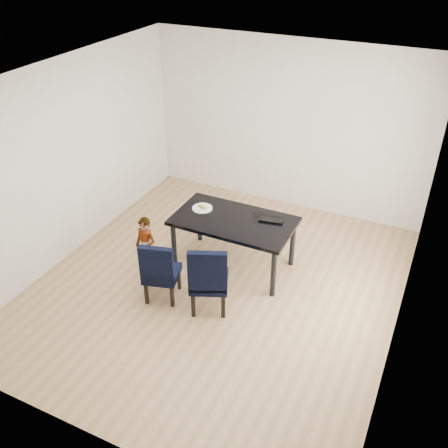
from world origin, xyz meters
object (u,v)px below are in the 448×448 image
at_px(child, 146,247).
at_px(plate, 202,208).
at_px(chair_left, 162,269).
at_px(chair_right, 209,276).
at_px(dining_table, 233,243).
at_px(laptop, 272,218).

bearing_deg(child, plate, 64.57).
xyz_separation_m(chair_left, chair_right, (0.62, 0.08, 0.04)).
bearing_deg(dining_table, chair_left, -118.70).
bearing_deg(chair_left, plate, 72.57).
height_order(chair_left, laptop, chair_left).
xyz_separation_m(child, laptop, (1.41, 0.90, 0.33)).
height_order(dining_table, chair_right, chair_right).
bearing_deg(plate, chair_left, -91.59).
relative_size(dining_table, chair_left, 1.84).
xyz_separation_m(child, plate, (0.46, 0.75, 0.32)).
relative_size(dining_table, child, 1.83).
distance_m(chair_left, chair_right, 0.63).
distance_m(plate, laptop, 0.97).
bearing_deg(child, laptop, 38.65).
bearing_deg(chair_right, dining_table, 72.41).
relative_size(chair_left, chair_right, 0.91).
relative_size(plate, laptop, 0.85).
bearing_deg(dining_table, child, -145.04).
distance_m(chair_left, child, 0.53).
relative_size(chair_left, laptop, 2.67).
bearing_deg(dining_table, laptop, 27.01).
height_order(chair_left, child, child).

